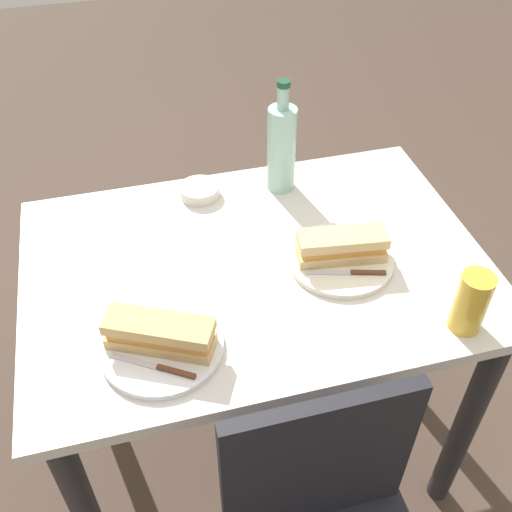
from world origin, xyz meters
The scene contains 11 objects.
ground_plane centered at (0.00, 0.00, 0.00)m, with size 8.00×8.00×0.00m, color #47382D.
dining_table centered at (0.00, 0.00, 0.64)m, with size 1.08×0.75×0.77m.
plate_near centered at (0.25, 0.20, 0.78)m, with size 0.25×0.25×0.01m, color white.
baguette_sandwich_near centered at (0.25, 0.20, 0.82)m, with size 0.23×0.16×0.07m.
knife_near centered at (0.26, 0.26, 0.79)m, with size 0.16×0.11×0.01m.
plate_far centered at (-0.19, 0.05, 0.78)m, with size 0.25×0.25×0.01m, color silver.
baguette_sandwich_far centered at (-0.19, 0.05, 0.82)m, with size 0.21×0.10×0.07m.
knife_far centered at (-0.19, 0.11, 0.79)m, with size 0.18×0.06×0.01m.
water_bottle centered at (-0.14, -0.27, 0.90)m, with size 0.07×0.07×0.31m.
beer_glass centered at (-0.37, 0.30, 0.84)m, with size 0.07×0.07×0.14m, color gold.
olive_bowl centered at (0.08, -0.29, 0.79)m, with size 0.11×0.11×0.03m, color silver.
Camera 1 is at (0.26, 0.99, 1.75)m, focal length 42.35 mm.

